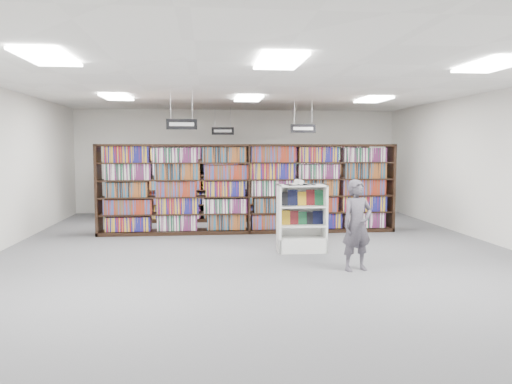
{
  "coord_description": "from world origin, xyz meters",
  "views": [
    {
      "loc": [
        -0.99,
        -9.73,
        2.0
      ],
      "look_at": [
        0.03,
        0.5,
        1.1
      ],
      "focal_mm": 35.0,
      "sensor_mm": 36.0,
      "label": 1
    }
  ],
  "objects": [
    {
      "name": "troffer_front_center",
      "position": [
        0.0,
        -3.0,
        3.16
      ],
      "size": [
        0.6,
        1.2,
        0.04
      ],
      "primitive_type": "cube",
      "color": "white",
      "rests_on": "ceiling"
    },
    {
      "name": "troffer_front_left",
      "position": [
        -3.0,
        -3.0,
        3.16
      ],
      "size": [
        0.6,
        1.2,
        0.04
      ],
      "primitive_type": "cube",
      "color": "white",
      "rests_on": "ceiling"
    },
    {
      "name": "ceiling",
      "position": [
        0.0,
        0.0,
        3.2
      ],
      "size": [
        10.0,
        12.0,
        0.1
      ],
      "primitive_type": "cube",
      "color": "white",
      "rests_on": "wall_back"
    },
    {
      "name": "floor",
      "position": [
        0.0,
        0.0,
        0.0
      ],
      "size": [
        12.0,
        12.0,
        0.0
      ],
      "primitive_type": "plane",
      "color": "#58595D",
      "rests_on": "ground"
    },
    {
      "name": "wall_right",
      "position": [
        5.0,
        0.0,
        1.6
      ],
      "size": [
        0.1,
        12.0,
        3.2
      ],
      "primitive_type": "cube",
      "color": "silver",
      "rests_on": "ground"
    },
    {
      "name": "endcap_display",
      "position": [
        0.84,
        -0.28,
        0.46
      ],
      "size": [
        0.94,
        0.48,
        1.3
      ],
      "rotation": [
        0.0,
        0.0,
        -0.01
      ],
      "color": "white",
      "rests_on": "floor"
    },
    {
      "name": "wall_back",
      "position": [
        0.0,
        6.0,
        1.6
      ],
      "size": [
        10.0,
        0.1,
        3.2
      ],
      "primitive_type": "cube",
      "color": "silver",
      "rests_on": "ground"
    },
    {
      "name": "aisle_sign_right",
      "position": [
        1.5,
        3.0,
        2.53
      ],
      "size": [
        0.65,
        0.02,
        0.8
      ],
      "color": "#B2B2B7",
      "rests_on": "ceiling"
    },
    {
      "name": "bookshelf_row_far",
      "position": [
        0.0,
        5.7,
        1.05
      ],
      "size": [
        7.0,
        0.6,
        2.1
      ],
      "color": "black",
      "rests_on": "floor"
    },
    {
      "name": "bookshelf_row_mid",
      "position": [
        0.0,
        4.0,
        1.05
      ],
      "size": [
        7.0,
        0.6,
        2.1
      ],
      "color": "black",
      "rests_on": "floor"
    },
    {
      "name": "aisle_sign_center",
      "position": [
        -0.5,
        5.0,
        2.53
      ],
      "size": [
        0.65,
        0.02,
        0.8
      ],
      "color": "#B2B2B7",
      "rests_on": "ceiling"
    },
    {
      "name": "shopper",
      "position": [
        1.46,
        -1.87,
        0.75
      ],
      "size": [
        0.63,
        0.5,
        1.5
      ],
      "primitive_type": "imported",
      "rotation": [
        0.0,
        0.0,
        0.29
      ],
      "color": "#4E4954",
      "rests_on": "floor"
    },
    {
      "name": "troffer_front_right",
      "position": [
        3.0,
        -3.0,
        3.16
      ],
      "size": [
        0.6,
        1.2,
        0.04
      ],
      "primitive_type": "cube",
      "color": "white",
      "rests_on": "ceiling"
    },
    {
      "name": "wall_front",
      "position": [
        0.0,
        -6.0,
        1.6
      ],
      "size": [
        10.0,
        0.1,
        3.2
      ],
      "primitive_type": "cube",
      "color": "silver",
      "rests_on": "ground"
    },
    {
      "name": "bookshelf_row_near",
      "position": [
        0.0,
        2.0,
        1.05
      ],
      "size": [
        7.0,
        0.6,
        2.1
      ],
      "color": "black",
      "rests_on": "floor"
    },
    {
      "name": "aisle_sign_left",
      "position": [
        -1.5,
        1.0,
        2.53
      ],
      "size": [
        0.65,
        0.02,
        0.8
      ],
      "color": "#B2B2B7",
      "rests_on": "ceiling"
    },
    {
      "name": "open_book",
      "position": [
        0.78,
        -0.36,
        1.34
      ],
      "size": [
        0.59,
        0.4,
        0.12
      ],
      "rotation": [
        0.0,
        0.0,
        0.15
      ],
      "color": "black",
      "rests_on": "endcap_display"
    },
    {
      "name": "troffer_back_right",
      "position": [
        3.0,
        2.0,
        3.16
      ],
      "size": [
        0.6,
        1.2,
        0.04
      ],
      "primitive_type": "cube",
      "color": "white",
      "rests_on": "ceiling"
    },
    {
      "name": "troffer_back_center",
      "position": [
        0.0,
        2.0,
        3.16
      ],
      "size": [
        0.6,
        1.2,
        0.04
      ],
      "primitive_type": "cube",
      "color": "white",
      "rests_on": "ceiling"
    },
    {
      "name": "troffer_back_left",
      "position": [
        -3.0,
        2.0,
        3.16
      ],
      "size": [
        0.6,
        1.2,
        0.04
      ],
      "primitive_type": "cube",
      "color": "white",
      "rests_on": "ceiling"
    }
  ]
}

